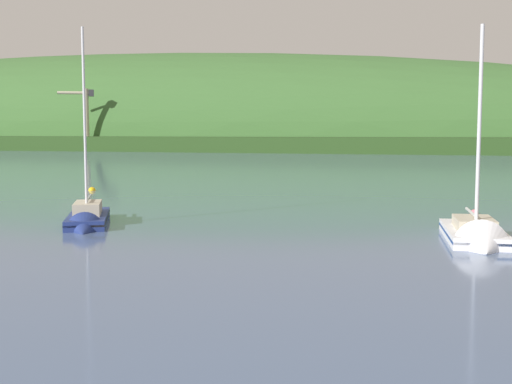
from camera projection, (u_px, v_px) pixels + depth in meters
The scene contains 6 objects.
far_shoreline_hill at pixel (95, 146), 240.02m from camera, with size 612.77×151.77×66.55m.
dockside_crane at pixel (86, 122), 194.69m from camera, with size 10.32×5.89×18.35m.
sailboat_near_mooring at pixel (87, 223), 41.64m from camera, with size 5.15×8.68×13.75m.
sailboat_midwater_white at pixel (476, 239), 35.20m from camera, with size 3.08×8.40×13.07m.
mooring_buoy_foreground at pixel (474, 214), 47.59m from camera, with size 0.63×0.63×0.71m.
mooring_buoy_midchannel at pixel (92, 191), 65.68m from camera, with size 0.71×0.71×0.79m.
Camera 1 is at (4.43, -1.73, 6.14)m, focal length 45.61 mm.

